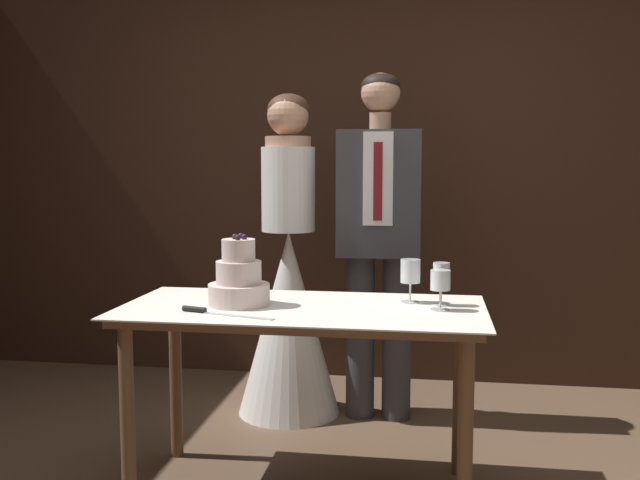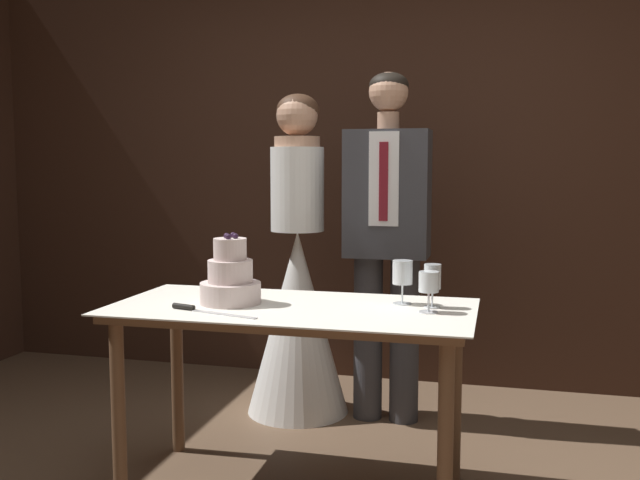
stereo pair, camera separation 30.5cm
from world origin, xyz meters
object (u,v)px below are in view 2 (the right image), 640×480
groom (387,230)px  tiered_cake (230,279)px  wine_glass_middle (432,278)px  cake_knife (197,309)px  wine_glass_far (402,274)px  bride (298,297)px  cake_table (292,330)px  wine_glass_near (429,284)px

groom → tiered_cake: bearing=-118.5°
wine_glass_middle → cake_knife: bearing=-161.1°
wine_glass_middle → groom: (-0.31, 0.80, 0.11)m
wine_glass_middle → wine_glass_far: size_ratio=0.97×
cake_knife → bride: size_ratio=0.23×
cake_table → bride: bearing=104.7°
cake_table → groom: bearing=75.3°
tiered_cake → wine_glass_near: bearing=1.3°
bride → cake_table: bearing=-75.3°
wine_glass_near → wine_glass_far: 0.18m
wine_glass_near → groom: 0.95m
wine_glass_far → groom: groom is taller
wine_glass_far → groom: size_ratio=0.10×
cake_table → bride: bride is taller
wine_glass_near → bride: size_ratio=0.09×
wine_glass_middle → wine_glass_near: bearing=-92.7°
tiered_cake → wine_glass_middle: bearing=8.3°
bride → wine_glass_far: bearing=-49.0°
cake_knife → wine_glass_middle: bearing=34.7°
wine_glass_near → wine_glass_far: size_ratio=0.89×
cake_table → tiered_cake: (-0.26, -0.01, 0.20)m
wine_glass_far → bride: 1.04m
tiered_cake → groom: size_ratio=0.16×
wine_glass_far → groom: 0.79m
wine_glass_near → groom: bearing=108.6°
cake_table → wine_glass_far: (0.42, 0.15, 0.22)m
tiered_cake → wine_glass_near: tiered_cake is taller
groom → cake_table: bearing=-104.7°
wine_glass_middle → groom: size_ratio=0.10×
wine_glass_far → wine_glass_near: bearing=-49.3°
cake_table → wine_glass_near: bearing=1.2°
cake_table → cake_knife: bearing=-150.1°
cake_table → groom: 0.99m
cake_knife → bride: 1.11m
cake_knife → wine_glass_middle: wine_glass_middle is taller
wine_glass_middle → bride: (-0.78, 0.80, -0.26)m
cake_knife → wine_glass_near: size_ratio=2.43×
cake_table → wine_glass_far: 0.50m
tiered_cake → wine_glass_far: bearing=13.0°
cake_knife → groom: bearing=78.7°
wine_glass_far → bride: bearing=131.0°
wine_glass_near → wine_glass_middle: 0.10m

